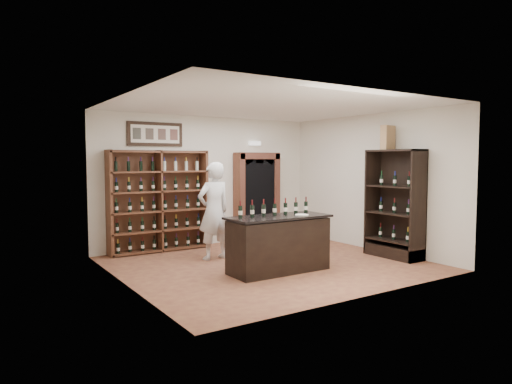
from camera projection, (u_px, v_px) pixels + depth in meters
floor at (269, 264)px, 8.74m from camera, size 5.50×5.50×0.00m
ceiling at (269, 106)px, 8.53m from camera, size 5.50×5.50×0.00m
wall_back at (208, 181)px, 10.73m from camera, size 5.50×0.04×3.00m
wall_left at (125, 191)px, 7.14m from camera, size 0.04×5.00×3.00m
wall_right at (370, 182)px, 10.14m from camera, size 0.04×5.00×3.00m
wine_shelf at (159, 201)px, 9.91m from camera, size 2.20×0.38×2.20m
framed_picture at (155, 134)px, 9.92m from camera, size 1.25×0.04×0.52m
arched_doorway at (257, 194)px, 11.29m from camera, size 1.17×0.35×2.17m
emergency_light at (255, 143)px, 11.28m from camera, size 0.30×0.10×0.10m
tasting_counter at (279, 244)px, 8.10m from camera, size 1.88×0.78×1.00m
counter_bottle_0 at (240, 212)px, 7.77m from camera, size 0.07×0.07×0.30m
counter_bottle_1 at (252, 211)px, 7.90m from camera, size 0.07×0.07×0.30m
counter_bottle_2 at (264, 210)px, 8.03m from camera, size 0.07×0.07×0.30m
counter_bottle_3 at (275, 209)px, 8.16m from camera, size 0.07×0.07×0.30m
counter_bottle_4 at (285, 208)px, 8.29m from camera, size 0.07×0.07×0.30m
counter_bottle_5 at (296, 208)px, 8.42m from camera, size 0.07×0.07×0.30m
counter_bottle_6 at (306, 207)px, 8.55m from camera, size 0.07×0.07×0.30m
side_cabinet at (395, 220)px, 9.32m from camera, size 0.48×1.20×2.20m
shopkeeper at (214, 211)px, 9.09m from camera, size 0.75×0.52×1.95m
plate at (302, 215)px, 8.12m from camera, size 0.24×0.24×0.02m
wine_crate at (388, 138)px, 9.39m from camera, size 0.37×0.20×0.50m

